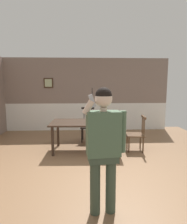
{
  "coord_description": "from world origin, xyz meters",
  "views": [
    {
      "loc": [
        -0.08,
        -3.94,
        1.77
      ],
      "look_at": [
        0.08,
        -0.7,
        1.3
      ],
      "focal_mm": 31.35,
      "sensor_mm": 36.0,
      "label": 1
    }
  ],
  "objects_px": {
    "person_figure": "(104,142)",
    "chair_near_window": "(137,134)",
    "dining_table": "(87,125)",
    "chair_by_doorway": "(88,126)"
  },
  "relations": [
    {
      "from": "person_figure",
      "to": "chair_near_window",
      "type": "bearing_deg",
      "value": -120.62
    },
    {
      "from": "dining_table",
      "to": "chair_near_window",
      "type": "xyz_separation_m",
      "value": [
        1.32,
        -0.05,
        -0.24
      ]
    },
    {
      "from": "chair_near_window",
      "to": "person_figure",
      "type": "relative_size",
      "value": 0.54
    },
    {
      "from": "chair_by_doorway",
      "to": "person_figure",
      "type": "xyz_separation_m",
      "value": [
        0.16,
        -3.43,
        0.52
      ]
    },
    {
      "from": "dining_table",
      "to": "chair_near_window",
      "type": "bearing_deg",
      "value": -2.13
    },
    {
      "from": "chair_near_window",
      "to": "chair_by_doorway",
      "type": "relative_size",
      "value": 0.9
    },
    {
      "from": "dining_table",
      "to": "chair_near_window",
      "type": "height_order",
      "value": "chair_near_window"
    },
    {
      "from": "dining_table",
      "to": "person_figure",
      "type": "distance_m",
      "value": 2.58
    },
    {
      "from": "chair_near_window",
      "to": "dining_table",
      "type": "bearing_deg",
      "value": 92.69
    },
    {
      "from": "chair_near_window",
      "to": "chair_by_doorway",
      "type": "height_order",
      "value": "chair_by_doorway"
    }
  ]
}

